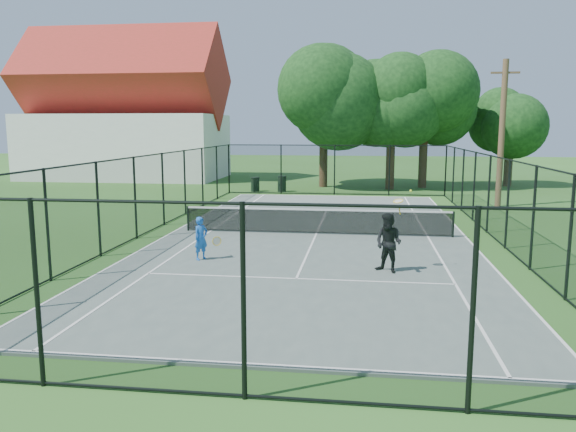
# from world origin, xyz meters

# --- Properties ---
(ground) EXTENTS (120.00, 120.00, 0.00)m
(ground) POSITION_xyz_m (0.00, 0.00, 0.00)
(ground) COLOR #2C551D
(tennis_court) EXTENTS (11.00, 24.00, 0.06)m
(tennis_court) POSITION_xyz_m (0.00, 0.00, 0.03)
(tennis_court) COLOR #53625D
(tennis_court) RESTS_ON ground
(tennis_net) EXTENTS (10.08, 0.08, 0.95)m
(tennis_net) POSITION_xyz_m (0.00, 0.00, 0.58)
(tennis_net) COLOR black
(tennis_net) RESTS_ON tennis_court
(fence) EXTENTS (13.10, 26.10, 3.00)m
(fence) POSITION_xyz_m (0.00, 0.00, 1.50)
(fence) COLOR black
(fence) RESTS_ON ground
(tree_near_left) EXTENTS (7.40, 7.40, 9.65)m
(tree_near_left) POSITION_xyz_m (-0.99, 17.43, 5.94)
(tree_near_left) COLOR #332114
(tree_near_left) RESTS_ON ground
(tree_near_mid) EXTENTS (5.97, 5.97, 7.81)m
(tree_near_mid) POSITION_xyz_m (3.45, 16.52, 4.81)
(tree_near_mid) COLOR #332114
(tree_near_mid) RESTS_ON ground
(tree_near_right) EXTENTS (5.78, 5.78, 7.98)m
(tree_near_right) POSITION_xyz_m (5.67, 17.88, 5.07)
(tree_near_right) COLOR #332114
(tree_near_right) RESTS_ON ground
(tree_far_right) EXTENTS (5.04, 5.04, 6.67)m
(tree_far_right) POSITION_xyz_m (11.62, 19.62, 4.13)
(tree_far_right) COLOR #332114
(tree_far_right) RESTS_ON ground
(building) EXTENTS (15.30, 8.15, 11.87)m
(building) POSITION_xyz_m (-17.00, 22.00, 4.93)
(building) COLOR silver
(building) RESTS_ON ground
(trash_bin_left) EXTENTS (0.58, 0.58, 0.91)m
(trash_bin_left) POSITION_xyz_m (-5.07, 14.09, 0.46)
(trash_bin_left) COLOR black
(trash_bin_left) RESTS_ON ground
(trash_bin_right) EXTENTS (0.58, 0.58, 1.00)m
(trash_bin_right) POSITION_xyz_m (-3.37, 14.17, 0.50)
(trash_bin_right) COLOR black
(trash_bin_right) RESTS_ON ground
(utility_pole) EXTENTS (1.40, 0.30, 7.38)m
(utility_pole) POSITION_xyz_m (8.60, 9.00, 3.75)
(utility_pole) COLOR #4C3823
(utility_pole) RESTS_ON ground
(player_blue) EXTENTS (0.85, 0.57, 1.31)m
(player_blue) POSITION_xyz_m (-3.12, -4.59, 0.71)
(player_blue) COLOR blue
(player_blue) RESTS_ON tennis_court
(player_black) EXTENTS (1.13, 0.97, 2.27)m
(player_black) POSITION_xyz_m (2.44, -5.36, 0.89)
(player_black) COLOR black
(player_black) RESTS_ON tennis_court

